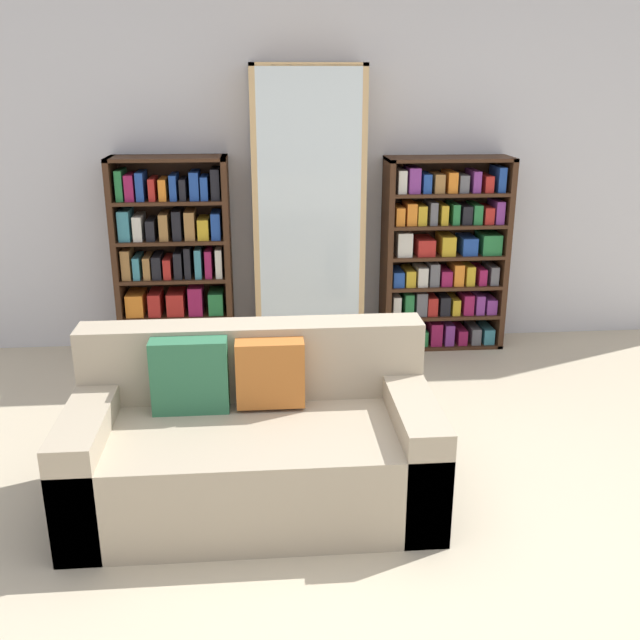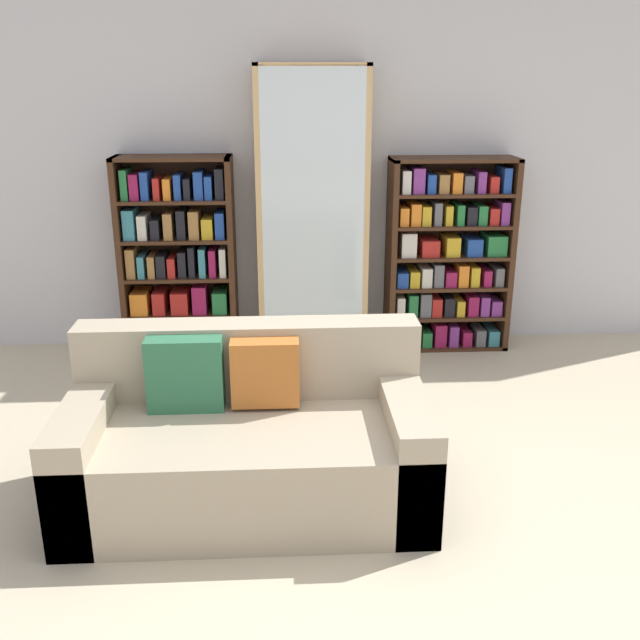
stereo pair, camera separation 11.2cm
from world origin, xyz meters
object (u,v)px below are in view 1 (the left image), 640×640
Objects in this scene: wine_bottle at (407,391)px; bookshelf_right at (443,256)px; couch at (254,445)px; display_cabinet at (308,215)px; bookshelf_left at (174,262)px.

bookshelf_right is at bearing 67.23° from wine_bottle.
display_cabinet reaches higher than couch.
wine_bottle is at bearing -112.77° from bookshelf_right.
couch is 2.16m from display_cabinet.
wine_bottle is (1.48, -1.15, -0.55)m from bookshelf_left.
couch is 1.18× the size of bookshelf_left.
couch is 1.19× the size of bookshelf_right.
display_cabinet is (0.96, -0.02, 0.33)m from bookshelf_left.
display_cabinet reaches higher than bookshelf_left.
bookshelf_left is 1.01× the size of bookshelf_right.
display_cabinet is 5.86× the size of wine_bottle.
bookshelf_left is at bearing 179.06° from display_cabinet.
couch is at bearing -136.65° from wine_bottle.
bookshelf_right is (1.00, 0.02, -0.33)m from display_cabinet.
display_cabinet is at bearing 114.48° from wine_bottle.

